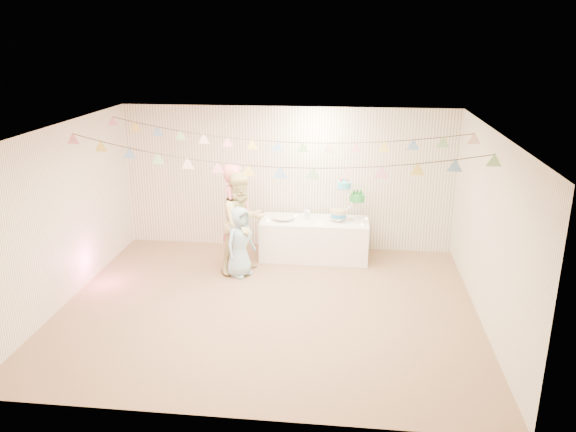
# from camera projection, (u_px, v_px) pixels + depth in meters

# --- Properties ---
(floor) EXTENTS (6.00, 6.00, 0.00)m
(floor) POSITION_uv_depth(u_px,v_px,m) (268.00, 307.00, 8.20)
(floor) COLOR #866548
(floor) RESTS_ON ground
(ceiling) EXTENTS (6.00, 6.00, 0.00)m
(ceiling) POSITION_uv_depth(u_px,v_px,m) (266.00, 130.00, 7.39)
(ceiling) COLOR silver
(ceiling) RESTS_ON ground
(back_wall) EXTENTS (6.00, 6.00, 0.00)m
(back_wall) POSITION_uv_depth(u_px,v_px,m) (288.00, 179.00, 10.16)
(back_wall) COLOR white
(back_wall) RESTS_ON ground
(front_wall) EXTENTS (6.00, 6.00, 0.00)m
(front_wall) POSITION_uv_depth(u_px,v_px,m) (229.00, 306.00, 5.43)
(front_wall) COLOR white
(front_wall) RESTS_ON ground
(left_wall) EXTENTS (5.00, 5.00, 0.00)m
(left_wall) POSITION_uv_depth(u_px,v_px,m) (62.00, 215.00, 8.12)
(left_wall) COLOR white
(left_wall) RESTS_ON ground
(right_wall) EXTENTS (5.00, 5.00, 0.00)m
(right_wall) POSITION_uv_depth(u_px,v_px,m) (490.00, 231.00, 7.47)
(right_wall) COLOR white
(right_wall) RESTS_ON ground
(table) EXTENTS (1.88, 0.75, 0.70)m
(table) POSITION_uv_depth(u_px,v_px,m) (314.00, 239.00, 9.90)
(table) COLOR white
(table) RESTS_ON floor
(cake_stand) EXTENTS (0.65, 0.38, 0.72)m
(cake_stand) POSITION_uv_depth(u_px,v_px,m) (347.00, 198.00, 9.65)
(cake_stand) COLOR silver
(cake_stand) RESTS_ON table
(cake_bottom) EXTENTS (0.31, 0.31, 0.15)m
(cake_bottom) POSITION_uv_depth(u_px,v_px,m) (338.00, 214.00, 9.70)
(cake_bottom) COLOR #2A8DC4
(cake_bottom) RESTS_ON cake_stand
(cake_middle) EXTENTS (0.27, 0.27, 0.22)m
(cake_middle) POSITION_uv_depth(u_px,v_px,m) (358.00, 197.00, 9.72)
(cake_middle) COLOR green
(cake_middle) RESTS_ON cake_stand
(cake_top_tier) EXTENTS (0.25, 0.25, 0.19)m
(cake_top_tier) POSITION_uv_depth(u_px,v_px,m) (344.00, 183.00, 9.55)
(cake_top_tier) COLOR #47C6DF
(cake_top_tier) RESTS_ON cake_stand
(platter) EXTENTS (0.37, 0.37, 0.02)m
(platter) POSITION_uv_depth(u_px,v_px,m) (284.00, 217.00, 9.79)
(platter) COLOR white
(platter) RESTS_ON table
(posy) EXTENTS (0.15, 0.15, 0.17)m
(posy) POSITION_uv_depth(u_px,v_px,m) (307.00, 212.00, 9.81)
(posy) COLOR white
(posy) RESTS_ON table
(person_adult_a) EXTENTS (0.53, 0.72, 1.80)m
(person_adult_a) POSITION_uv_depth(u_px,v_px,m) (237.00, 216.00, 9.35)
(person_adult_a) COLOR #EA7A7E
(person_adult_a) RESTS_ON floor
(person_adult_b) EXTENTS (1.04, 1.04, 1.69)m
(person_adult_b) POSITION_uv_depth(u_px,v_px,m) (243.00, 223.00, 9.20)
(person_adult_b) COLOR #D9CD86
(person_adult_b) RESTS_ON floor
(person_child) EXTENTS (0.62, 0.69, 1.18)m
(person_child) POSITION_uv_depth(u_px,v_px,m) (240.00, 242.00, 9.10)
(person_child) COLOR #90B8CC
(person_child) RESTS_ON floor
(bunting_back) EXTENTS (5.60, 1.10, 0.40)m
(bunting_back) POSITION_uv_depth(u_px,v_px,m) (277.00, 134.00, 8.51)
(bunting_back) COLOR pink
(bunting_back) RESTS_ON ceiling
(bunting_front) EXTENTS (5.60, 0.90, 0.36)m
(bunting_front) POSITION_uv_depth(u_px,v_px,m) (264.00, 154.00, 7.29)
(bunting_front) COLOR #72A5E5
(bunting_front) RESTS_ON ceiling
(tealight_0) EXTENTS (0.04, 0.04, 0.03)m
(tealight_0) POSITION_uv_depth(u_px,v_px,m) (268.00, 220.00, 9.73)
(tealight_0) COLOR #FFD88C
(tealight_0) RESTS_ON table
(tealight_1) EXTENTS (0.04, 0.04, 0.03)m
(tealight_1) POSITION_uv_depth(u_px,v_px,m) (296.00, 215.00, 10.00)
(tealight_1) COLOR #FFD88C
(tealight_1) RESTS_ON table
(tealight_2) EXTENTS (0.04, 0.04, 0.03)m
(tealight_2) POSITION_uv_depth(u_px,v_px,m) (320.00, 224.00, 9.57)
(tealight_2) COLOR #FFD88C
(tealight_2) RESTS_ON table
(tealight_3) EXTENTS (0.04, 0.04, 0.03)m
(tealight_3) POSITION_uv_depth(u_px,v_px,m) (335.00, 216.00, 9.96)
(tealight_3) COLOR #FFD88C
(tealight_3) RESTS_ON table
(tealight_4) EXTENTS (0.04, 0.04, 0.03)m
(tealight_4) POSITION_uv_depth(u_px,v_px,m) (362.00, 224.00, 9.53)
(tealight_4) COLOR #FFD88C
(tealight_4) RESTS_ON table
(tealight_5) EXTENTS (0.04, 0.04, 0.03)m
(tealight_5) POSITION_uv_depth(u_px,v_px,m) (366.00, 218.00, 9.83)
(tealight_5) COLOR #FFD88C
(tealight_5) RESTS_ON table
(tealight_6) EXTENTS (0.04, 0.04, 0.03)m
(tealight_6) POSITION_uv_depth(u_px,v_px,m) (338.00, 219.00, 9.78)
(tealight_6) COLOR #FFD88C
(tealight_6) RESTS_ON table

